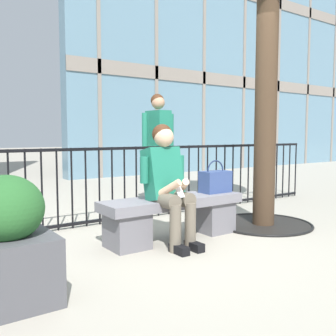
{
  "coord_description": "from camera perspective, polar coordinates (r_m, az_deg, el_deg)",
  "views": [
    {
      "loc": [
        -2.35,
        -3.23,
        1.11
      ],
      "look_at": [
        0.0,
        0.1,
        0.75
      ],
      "focal_mm": 41.0,
      "sensor_mm": 36.0,
      "label": 1
    }
  ],
  "objects": [
    {
      "name": "stone_bench",
      "position": [
        4.08,
        0.82,
        -6.82
      ],
      "size": [
        1.6,
        0.44,
        0.45
      ],
      "color": "slate",
      "rests_on": "ground"
    },
    {
      "name": "planter",
      "position": [
        2.74,
        -22.86,
        -10.49
      ],
      "size": [
        0.58,
        0.58,
        0.85
      ],
      "color": "#4C4C51",
      "rests_on": "ground"
    },
    {
      "name": "seated_person_with_phone",
      "position": [
        3.82,
        -0.04,
        -1.86
      ],
      "size": [
        0.52,
        0.66,
        1.21
      ],
      "color": "#6B6051",
      "rests_on": "ground"
    },
    {
      "name": "handbag_on_bench",
      "position": [
        4.38,
        7.05,
        -1.95
      ],
      "size": [
        0.34,
        0.2,
        0.37
      ],
      "color": "#33477F",
      "rests_on": "stone_bench"
    },
    {
      "name": "building_facade_right",
      "position": [
        13.48,
        10.68,
        19.56
      ],
      "size": [
        11.96,
        0.43,
        9.0
      ],
      "color": "slate",
      "rests_on": "ground"
    },
    {
      "name": "ground_plane",
      "position": [
        4.14,
        0.81,
        -10.49
      ],
      "size": [
        60.0,
        60.0,
        0.0
      ],
      "primitive_type": "plane",
      "color": "#A8A091"
    },
    {
      "name": "plaza_railing",
      "position": [
        4.93,
        -6.49,
        -2.29
      ],
      "size": [
        7.02,
        0.04,
        0.95
      ],
      "color": "black",
      "rests_on": "ground"
    },
    {
      "name": "bystander_further_back",
      "position": [
        5.76,
        -1.47,
        3.96
      ],
      "size": [
        0.55,
        0.39,
        1.71
      ],
      "color": "gray",
      "rests_on": "ground"
    }
  ]
}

